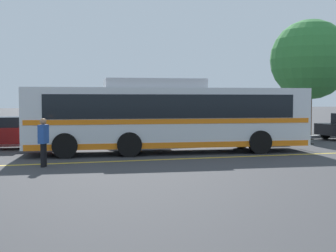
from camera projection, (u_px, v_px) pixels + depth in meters
name	position (u px, v px, depth m)	size (l,w,h in m)	color
ground_plane	(193.00, 151.00, 20.96)	(220.00, 220.00, 0.00)	#38383A
lane_strip_0	(184.00, 159.00, 18.17)	(0.20, 32.06, 0.01)	gold
curb_strip	(142.00, 141.00, 25.02)	(40.06, 0.36, 0.15)	#99999E
transit_bus	(168.00, 116.00, 20.18)	(12.53, 3.67, 3.18)	silver
parked_car_1	(4.00, 133.00, 21.73)	(4.75, 2.19, 1.50)	maroon
parked_car_2	(146.00, 131.00, 23.58)	(4.30, 2.21, 1.48)	silver
parked_car_3	(254.00, 129.00, 25.19)	(4.77, 2.15, 1.40)	navy
pedestrian_0	(43.00, 139.00, 15.92)	(0.39, 0.47, 1.67)	black
tree_1	(310.00, 60.00, 29.41)	(5.01, 5.01, 7.33)	#513823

